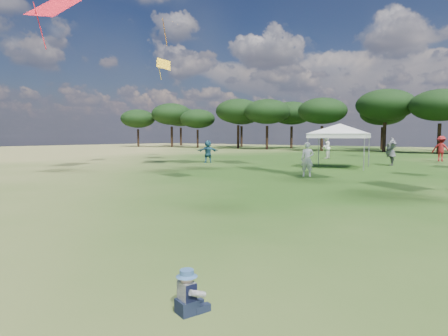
% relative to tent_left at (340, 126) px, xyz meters
% --- Properties ---
extents(tent_left, '(6.41, 6.41, 2.90)m').
position_rel_tent_left_xyz_m(tent_left, '(0.00, 0.00, 0.00)').
color(tent_left, gray).
rests_on(tent_left, ground).
extents(toddler, '(0.35, 0.38, 0.47)m').
position_rel_tent_left_xyz_m(toddler, '(5.26, -19.00, -2.27)').
color(toddler, black).
rests_on(toddler, ground).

